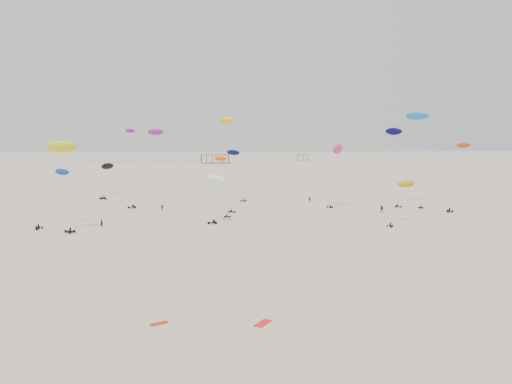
{
  "coord_description": "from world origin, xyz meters",
  "views": [
    {
      "loc": [
        -8.01,
        -16.08,
        18.33
      ],
      "look_at": [
        0.0,
        88.0,
        7.0
      ],
      "focal_mm": 35.0,
      "sensor_mm": 36.0,
      "label": 1
    }
  ],
  "objects": [
    {
      "name": "ground_plane",
      "position": [
        0.0,
        200.0,
        0.0
      ],
      "size": [
        900.0,
        900.0,
        0.0
      ],
      "primitive_type": "plane",
      "color": "#C4B49B"
    },
    {
      "name": "grounded_kite_a",
      "position": [
        -3.68,
        31.47,
        0.0
      ],
      "size": [
        1.99,
        2.32,
        0.08
      ],
      "primitive_type": "cube",
      "rotation": [
        0.0,
        0.0,
        0.97
      ],
      "color": "red",
      "rests_on": "ground"
    },
    {
      "name": "rig_3",
      "position": [
        31.41,
        87.49,
        6.17
      ],
      "size": [
        8.07,
        7.98,
        10.81
      ],
      "rotation": [
        0.0,
        0.0,
        3.0
      ],
      "color": "black",
      "rests_on": "ground"
    },
    {
      "name": "rig_0",
      "position": [
        -42.26,
        89.9,
        7.06
      ],
      "size": [
        5.96,
        8.9,
        12.49
      ],
      "rotation": [
        0.0,
        0.0,
        3.15
      ],
      "color": "black",
      "rests_on": "ground"
    },
    {
      "name": "rig_11",
      "position": [
        -8.37,
        91.41,
        7.94
      ],
      "size": [
        5.72,
        5.78,
        10.65
      ],
      "rotation": [
        0.0,
        0.0,
        1.79
      ],
      "color": "black",
      "rests_on": "ground"
    },
    {
      "name": "pavilion_main",
      "position": [
        -10.0,
        350.0,
        4.22
      ],
      "size": [
        21.0,
        13.0,
        9.8
      ],
      "color": "brown",
      "rests_on": "ground"
    },
    {
      "name": "pavilion_small",
      "position": [
        60.0,
        380.0,
        3.49
      ],
      "size": [
        9.0,
        7.0,
        8.0
      ],
      "color": "brown",
      "rests_on": "ground"
    },
    {
      "name": "grounded_kite_b",
      "position": [
        -13.94,
        32.21,
        0.0
      ],
      "size": [
        1.92,
        1.48,
        0.07
      ],
      "primitive_type": "cube",
      "rotation": [
        0.0,
        0.0,
        0.5
      ],
      "color": "#B7200B",
      "rests_on": "ground"
    },
    {
      "name": "rig_6",
      "position": [
        40.25,
        117.51,
        16.95
      ],
      "size": [
        4.75,
        10.35,
        21.32
      ],
      "rotation": [
        0.0,
        0.0,
        4.15
      ],
      "color": "black",
      "rests_on": "ground"
    },
    {
      "name": "rig_10",
      "position": [
        -6.4,
        114.41,
        9.1
      ],
      "size": [
        5.65,
        15.23,
        17.37
      ],
      "rotation": [
        0.0,
        0.0,
        4.13
      ],
      "color": "black",
      "rests_on": "ground"
    },
    {
      "name": "rig_2",
      "position": [
        -26.32,
        117.84,
        13.91
      ],
      "size": [
        9.52,
        5.79,
        21.03
      ],
      "rotation": [
        0.0,
        0.0,
        1.94
      ],
      "color": "black",
      "rests_on": "ground"
    },
    {
      "name": "rig_9",
      "position": [
        -4.79,
        139.29,
        21.1
      ],
      "size": [
        8.61,
        17.09,
        26.64
      ],
      "rotation": [
        0.0,
        0.0,
        1.04
      ],
      "color": "black",
      "rests_on": "ground"
    },
    {
      "name": "rig_13",
      "position": [
        -37.84,
        82.84,
        14.17
      ],
      "size": [
        6.01,
        4.31,
        18.09
      ],
      "rotation": [
        0.0,
        0.0,
        1.11
      ],
      "color": "black",
      "rests_on": "ground"
    },
    {
      "name": "spectator_1",
      "position": [
        32.32,
        102.8,
        0.0
      ],
      "size": [
        1.2,
        0.87,
        2.22
      ],
      "primitive_type": "imported",
      "rotation": [
        0.0,
        0.0,
        6.04
      ],
      "color": "black",
      "rests_on": "ground"
    },
    {
      "name": "spectator_2",
      "position": [
        -22.1,
        109.86,
        0.0
      ],
      "size": [
        1.26,
        0.88,
        1.94
      ],
      "primitive_type": "imported",
      "rotation": [
        0.0,
        0.0,
        6.03
      ],
      "color": "black",
      "rests_on": "ground"
    },
    {
      "name": "rig_7",
      "position": [
        -4.56,
        105.65,
        11.29
      ],
      "size": [
        4.7,
        12.64,
        16.89
      ],
      "rotation": [
        0.0,
        0.0,
        4.13
      ],
      "color": "black",
      "rests_on": "ground"
    },
    {
      "name": "rig_12",
      "position": [
        46.75,
        118.08,
        22.87
      ],
      "size": [
        6.88,
        13.24,
        26.33
      ],
      "rotation": [
        0.0,
        0.0,
        0.22
      ],
      "color": "black",
      "rests_on": "ground"
    },
    {
      "name": "rig_8",
      "position": [
        23.63,
        114.38,
        14.27
      ],
      "size": [
        5.99,
        6.7,
        16.86
      ],
      "rotation": [
        0.0,
        0.0,
        0.79
      ],
      "color": "black",
      "rests_on": "ground"
    },
    {
      "name": "rig_5",
      "position": [
        -38.66,
        144.28,
        13.11
      ],
      "size": [
        9.44,
        16.67,
        24.62
      ],
      "rotation": [
        0.0,
        0.0,
        5.5
      ],
      "color": "black",
      "rests_on": "ground"
    },
    {
      "name": "rig_1",
      "position": [
        53.04,
        106.67,
        9.49
      ],
      "size": [
        9.6,
        10.13,
        18.33
      ],
      "rotation": [
        0.0,
        0.0,
        6.34
      ],
      "color": "black",
      "rests_on": "ground"
    },
    {
      "name": "pier_fence",
      "position": [
        -62.0,
        350.0,
        0.77
      ],
      "size": [
        80.2,
        0.2,
        1.5
      ],
      "color": "black",
      "rests_on": "ground"
    },
    {
      "name": "spectator_3",
      "position": [
        18.27,
        124.57,
        0.0
      ],
      "size": [
        0.86,
        0.84,
        1.97
      ],
      "primitive_type": "imported",
      "rotation": [
        0.0,
        0.0,
        2.42
      ],
      "color": "black",
      "rests_on": "ground"
    },
    {
      "name": "spectator_0",
      "position": [
        -32.14,
        88.11,
        0.0
      ],
      "size": [
        0.83,
        0.75,
        1.89
      ],
      "primitive_type": "imported",
      "rotation": [
        0.0,
        0.0,
        2.64
      ],
      "color": "black",
      "rests_on": "ground"
    },
    {
      "name": "rig_4",
      "position": [
        -43.35,
        145.8,
        7.38
      ],
      "size": [
        5.15,
        17.11,
        15.45
      ],
      "rotation": [
        0.0,
        0.0,
        3.88
      ],
      "color": "black",
      "rests_on": "ground"
    }
  ]
}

